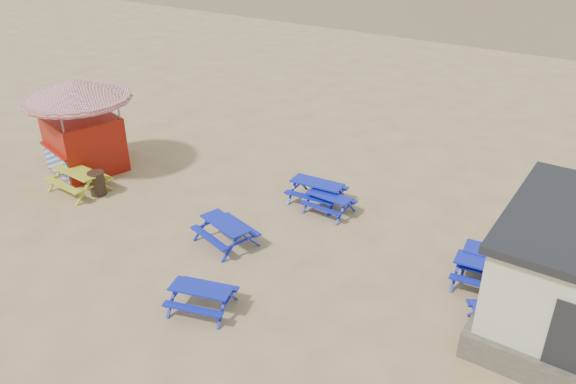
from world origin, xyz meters
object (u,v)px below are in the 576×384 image
Objects in this scene: picnic_table_blue_a at (329,204)px; picnic_table_blue_b at (317,192)px; picnic_table_yellow at (79,181)px; litter_bin at (97,183)px; ice_cream_kiosk at (79,114)px.

picnic_table_blue_b is at bearing 153.37° from picnic_table_blue_a.
picnic_table_yellow reaches higher than picnic_table_blue_b.
picnic_table_blue_b is at bearing 30.11° from litter_bin.
ice_cream_kiosk is (-9.83, -2.44, 2.03)m from picnic_table_blue_a.
picnic_table_blue_a is 10.33m from ice_cream_kiosk.
litter_bin is (-7.00, -4.06, 0.06)m from picnic_table_blue_b.
picnic_table_blue_b is at bearing 31.17° from ice_cream_kiosk.
ice_cream_kiosk is 3.06m from litter_bin.
litter_bin is (-7.76, -3.65, 0.13)m from picnic_table_blue_a.
ice_cream_kiosk is at bearing 149.88° from litter_bin.
picnic_table_blue_b is 8.89m from picnic_table_yellow.
picnic_table_blue_a is 8.57m from litter_bin.
picnic_table_blue_a is 9.38m from picnic_table_yellow.
litter_bin is (0.80, 0.21, 0.03)m from picnic_table_yellow.
ice_cream_kiosk is at bearing -163.89° from picnic_table_blue_a.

